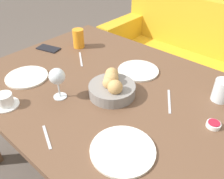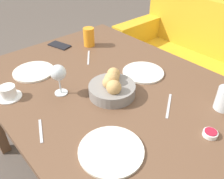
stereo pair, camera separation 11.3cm
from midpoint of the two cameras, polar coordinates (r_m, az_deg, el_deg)
The scene contains 16 objects.
ground_plane at distance 1.73m, azimuth -3.05°, elevation -18.56°, with size 10.00×10.00×0.00m, color #564C44.
dining_table at distance 1.27m, azimuth -3.93°, elevation -1.90°, with size 1.37×1.05×0.71m.
couch at distance 2.17m, azimuth 18.84°, elevation 3.83°, with size 1.69×0.70×0.88m.
bread_basket at distance 1.13m, azimuth -2.87°, elevation 0.45°, with size 0.22×0.22×0.11m.
plate_near_left at distance 1.37m, azimuth -22.09°, elevation 2.74°, with size 0.22×0.22×0.01m.
plate_near_right at distance 0.90m, azimuth -1.13°, elevation -14.53°, with size 0.24×0.24×0.01m.
plate_far_center at distance 1.33m, azimuth 3.90°, elevation 4.51°, with size 0.23×0.23×0.01m.
juice_glass at distance 1.60m, azimuth -10.15°, elevation 11.96°, with size 0.07×0.07×0.12m.
water_tumbler at distance 1.18m, azimuth 22.48°, elevation -0.34°, with size 0.08×0.08×0.11m.
wine_glass at distance 1.11m, azimuth -15.94°, elevation 2.73°, with size 0.08×0.08×0.16m.
coffee_cup at distance 1.20m, azimuth -26.85°, elevation -2.51°, with size 0.11×0.11×0.06m.
jam_bowl_berry at distance 1.04m, azimuth 20.41°, elevation -8.04°, with size 0.06×0.06×0.02m.
fork_silver at distance 1.13m, azimuth 10.84°, elevation -2.86°, with size 0.10×0.16×0.00m.
knife_silver at distance 1.47m, azimuth -9.74°, elevation 7.17°, with size 0.15×0.12×0.00m.
spoon_coffee at distance 0.99m, azimuth -18.66°, elevation -10.91°, with size 0.13×0.07×0.00m.
cell_phone at distance 1.64m, azimuth -17.01°, elevation 9.36°, with size 0.16×0.11×0.01m.
Camera 1 is at (0.69, -0.73, 1.40)m, focal length 38.00 mm.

